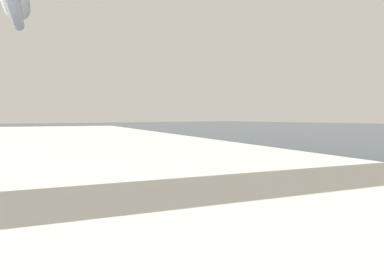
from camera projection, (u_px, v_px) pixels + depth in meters
name	position (u px, v px, depth m)	size (l,w,h in m)	color
ground_plane	(124.00, 162.00, 12.33)	(160.00, 160.00, 0.00)	#1E2D3D
kayak	(151.00, 155.00, 13.21)	(2.16, 4.68, 0.28)	#1959A5
kayaker	(152.00, 143.00, 13.12)	(2.24, 0.80, 0.79)	red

